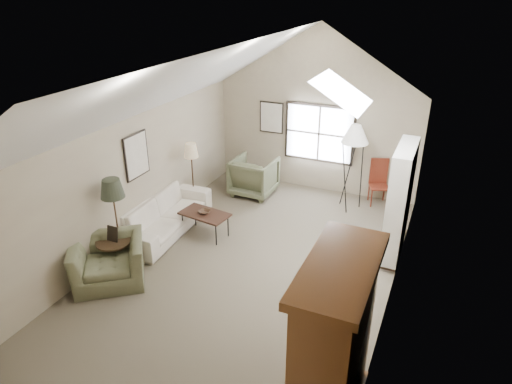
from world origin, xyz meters
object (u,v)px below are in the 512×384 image
at_px(armchair_far, 254,176).
at_px(side_chair, 379,183).
at_px(coffee_table, 205,224).
at_px(side_table, 116,256).
at_px(armoire, 333,347).
at_px(sofa, 164,214).
at_px(armchair_near, 109,261).

xyz_separation_m(armchair_far, side_chair, (2.89, 0.66, 0.08)).
distance_m(coffee_table, side_table, 1.95).
distance_m(armoire, armchair_far, 6.44).
height_order(armoire, coffee_table, armoire).
distance_m(sofa, coffee_table, 0.91).
xyz_separation_m(armoire, coffee_table, (-3.49, 3.19, -0.85)).
bearing_deg(side_table, coffee_table, 64.58).
relative_size(armoire, sofa, 0.87).
bearing_deg(side_table, side_chair, 50.67).
bearing_deg(sofa, coffee_table, -82.52).
height_order(sofa, side_table, sofa).
relative_size(sofa, side_table, 3.99).
distance_m(armoire, coffee_table, 4.81).
relative_size(armchair_far, side_chair, 0.94).
distance_m(sofa, side_table, 1.60).
distance_m(armchair_far, side_chair, 2.97).
height_order(coffee_table, side_chair, side_chair).
bearing_deg(armoire, armchair_far, 121.99).
height_order(armoire, armchair_far, armoire).
relative_size(coffee_table, side_chair, 0.92).
relative_size(armchair_far, coffee_table, 1.02).
xyz_separation_m(armoire, armchair_far, (-3.40, 5.44, -0.64)).
xyz_separation_m(armchair_near, side_chair, (3.75, 4.95, 0.15)).
distance_m(sofa, armchair_far, 2.61).
relative_size(armoire, coffee_table, 2.21).
xyz_separation_m(sofa, side_table, (0.05, -1.60, -0.05)).
height_order(armchair_far, side_table, armchair_far).
height_order(armchair_near, armchair_far, armchair_far).
height_order(armchair_near, side_chair, side_chair).
height_order(armoire, armchair_near, armoire).
xyz_separation_m(sofa, armchair_near, (0.13, -1.88, 0.02)).
bearing_deg(side_chair, armoire, -106.13).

